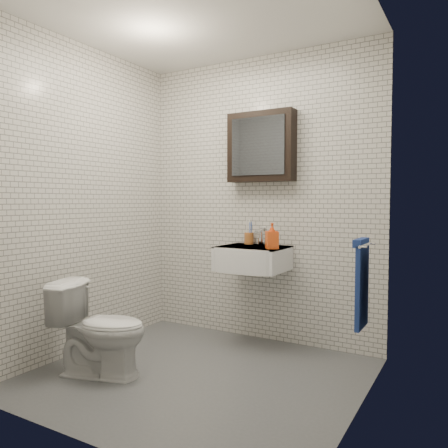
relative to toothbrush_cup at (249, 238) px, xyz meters
The scene contains 9 objects.
ground 1.30m from the toothbrush_cup, 85.64° to the right, with size 2.20×2.00×0.01m, color #515559.
room_shell 1.10m from the toothbrush_cup, 85.64° to the right, with size 2.22×2.02×2.51m.
washbasin 0.28m from the toothbrush_cup, 59.46° to the right, with size 0.55×0.50×0.20m.
faucet 0.12m from the toothbrush_cup, ahead, with size 0.06×0.20×0.15m.
mirror_cabinet 0.80m from the toothbrush_cup, ahead, with size 0.60×0.15×0.60m.
towel_rail 1.28m from the toothbrush_cup, 27.87° to the right, with size 0.09×0.30×0.58m.
toothbrush_cup is the anchor object (origin of this frame).
soap_bottle 0.43m from the toothbrush_cup, 37.61° to the right, with size 0.09×0.10×0.21m, color orange.
toilet 1.49m from the toothbrush_cup, 112.93° to the right, with size 0.37×0.65×0.67m, color white.
Camera 1 is at (1.67, -2.52, 1.23)m, focal length 35.00 mm.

